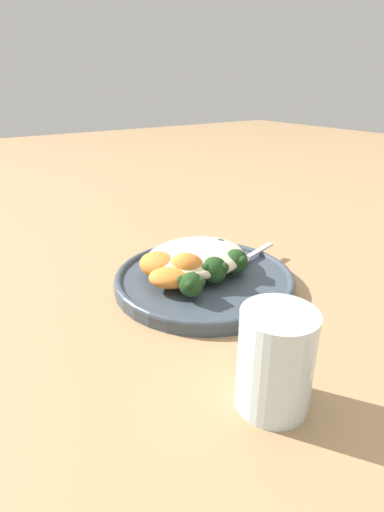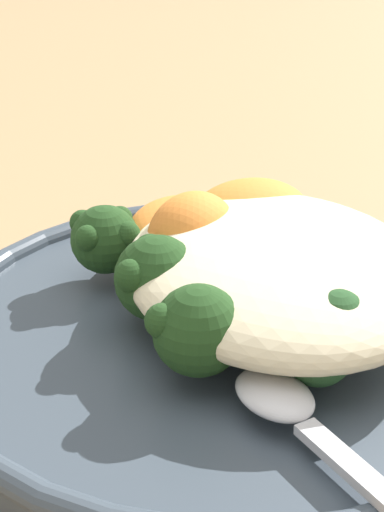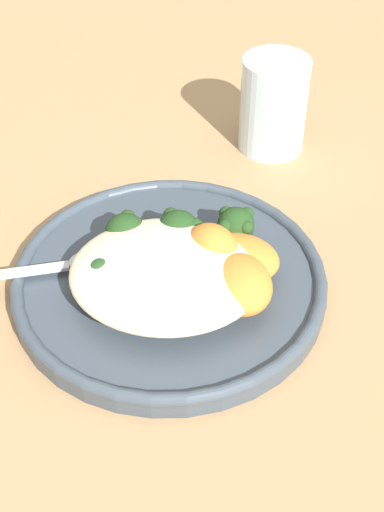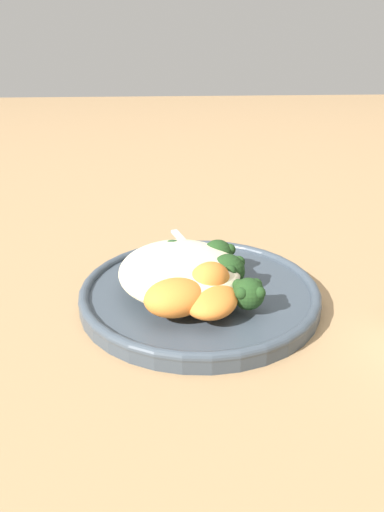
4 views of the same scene
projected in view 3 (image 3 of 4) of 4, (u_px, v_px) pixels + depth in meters
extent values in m
plane|color=#9E7A51|center=(184.00, 278.00, 0.64)|extent=(4.00, 4.00, 0.00)
cylinder|color=#38424C|center=(169.00, 283.00, 0.63)|extent=(0.27, 0.27, 0.02)
torus|color=#38424C|center=(169.00, 276.00, 0.62)|extent=(0.27, 0.27, 0.01)
ellipsoid|color=beige|center=(166.00, 274.00, 0.59)|extent=(0.16, 0.14, 0.04)
ellipsoid|color=#ADC675|center=(206.00, 260.00, 0.62)|extent=(0.06, 0.08, 0.01)
sphere|color=#1E3D19|center=(236.00, 225.00, 0.64)|extent=(0.03, 0.03, 0.03)
sphere|color=#1E3D19|center=(225.00, 226.00, 0.63)|extent=(0.01, 0.01, 0.01)
sphere|color=#1E3D19|center=(246.00, 227.00, 0.62)|extent=(0.01, 0.01, 0.01)
sphere|color=#1E3D19|center=(247.00, 214.00, 0.64)|extent=(0.01, 0.01, 0.01)
sphere|color=#1E3D19|center=(226.00, 213.00, 0.64)|extent=(0.01, 0.01, 0.01)
ellipsoid|color=#ADC675|center=(182.00, 269.00, 0.61)|extent=(0.03, 0.07, 0.02)
sphere|color=#1E3D19|center=(178.00, 231.00, 0.63)|extent=(0.04, 0.04, 0.04)
sphere|color=#1E3D19|center=(168.00, 235.00, 0.61)|extent=(0.01, 0.01, 0.01)
sphere|color=#1E3D19|center=(195.00, 226.00, 0.62)|extent=(0.01, 0.01, 0.01)
sphere|color=#1E3D19|center=(171.00, 216.00, 0.63)|extent=(0.01, 0.01, 0.01)
ellipsoid|color=#ADC675|center=(159.00, 263.00, 0.61)|extent=(0.07, 0.06, 0.02)
sphere|color=#1E3D19|center=(126.00, 234.00, 0.62)|extent=(0.04, 0.04, 0.04)
sphere|color=#1E3D19|center=(123.00, 239.00, 0.61)|extent=(0.01, 0.01, 0.01)
sphere|color=#1E3D19|center=(128.00, 218.00, 0.63)|extent=(0.01, 0.01, 0.01)
ellipsoid|color=#ADC675|center=(165.00, 278.00, 0.60)|extent=(0.09, 0.02, 0.02)
sphere|color=#1E3D19|center=(111.00, 273.00, 0.59)|extent=(0.03, 0.03, 0.03)
sphere|color=#1E3D19|center=(102.00, 276.00, 0.58)|extent=(0.01, 0.01, 0.01)
sphere|color=#1E3D19|center=(123.00, 269.00, 0.59)|extent=(0.01, 0.01, 0.01)
sphere|color=#1E3D19|center=(105.00, 260.00, 0.60)|extent=(0.01, 0.01, 0.01)
ellipsoid|color=orange|center=(239.00, 284.00, 0.58)|extent=(0.07, 0.08, 0.04)
ellipsoid|color=orange|center=(212.00, 249.00, 0.60)|extent=(0.07, 0.07, 0.04)
ellipsoid|color=orange|center=(240.00, 258.00, 0.61)|extent=(0.08, 0.07, 0.03)
sphere|color=#234723|center=(96.00, 270.00, 0.60)|extent=(0.03, 0.03, 0.03)
sphere|color=#234723|center=(103.00, 274.00, 0.58)|extent=(0.03, 0.03, 0.03)
sphere|color=#234723|center=(120.00, 277.00, 0.59)|extent=(0.03, 0.03, 0.03)
sphere|color=#234723|center=(122.00, 260.00, 0.60)|extent=(0.03, 0.03, 0.03)
sphere|color=#234723|center=(108.00, 261.00, 0.60)|extent=(0.03, 0.03, 0.03)
cube|color=#B7B7BC|center=(22.00, 272.00, 0.61)|extent=(0.08, 0.03, 0.00)
ellipsoid|color=#B7B7BC|center=(90.00, 261.00, 0.62)|extent=(0.04, 0.04, 0.01)
cylinder|color=silver|center=(273.00, 105.00, 0.76)|extent=(0.07, 0.07, 0.10)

